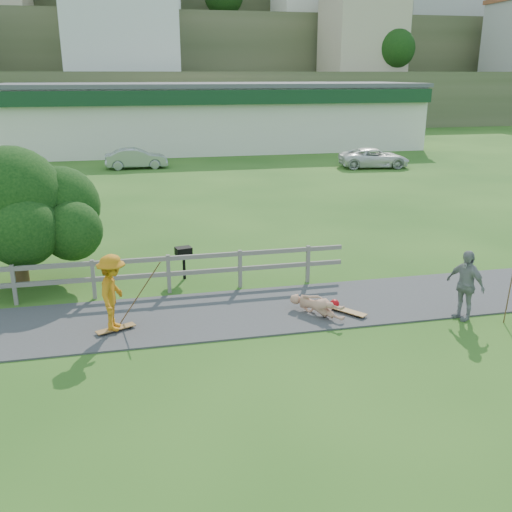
# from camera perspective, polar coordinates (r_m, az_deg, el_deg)

# --- Properties ---
(ground) EXTENTS (260.00, 260.00, 0.00)m
(ground) POSITION_cam_1_polar(r_m,az_deg,el_deg) (13.30, 1.15, -8.08)
(ground) COLOR #234F16
(ground) RESTS_ON ground
(path) EXTENTS (34.00, 3.00, 0.04)m
(path) POSITION_cam_1_polar(r_m,az_deg,el_deg) (14.62, -0.24, -5.51)
(path) COLOR #3A3A3D
(path) RESTS_ON ground
(fence) EXTENTS (15.05, 0.10, 1.10)m
(fence) POSITION_cam_1_polar(r_m,az_deg,el_deg) (15.87, -18.22, -1.82)
(fence) COLOR slate
(fence) RESTS_ON ground
(strip_mall) EXTENTS (32.50, 10.75, 5.10)m
(strip_mall) POSITION_cam_1_polar(r_m,az_deg,el_deg) (47.18, -4.24, 13.81)
(strip_mall) COLOR silver
(strip_mall) RESTS_ON ground
(hillside) EXTENTS (220.00, 67.00, 47.50)m
(hillside) POSITION_cam_1_polar(r_m,az_deg,el_deg) (103.33, -11.76, 22.22)
(hillside) COLOR #404C2C
(hillside) RESTS_ON ground
(skater_rider) EXTENTS (0.90, 1.28, 1.81)m
(skater_rider) POSITION_cam_1_polar(r_m,az_deg,el_deg) (13.56, -14.09, -3.95)
(skater_rider) COLOR #BD7011
(skater_rider) RESTS_ON ground
(skater_fallen) EXTENTS (1.46, 1.19, 0.56)m
(skater_fallen) POSITION_cam_1_polar(r_m,az_deg,el_deg) (14.35, 6.10, -4.96)
(skater_fallen) COLOR tan
(skater_fallen) RESTS_ON ground
(spectator_b) EXTENTS (0.80, 1.12, 1.76)m
(spectator_b) POSITION_cam_1_polar(r_m,az_deg,el_deg) (14.85, 20.18, -2.72)
(spectator_b) COLOR gray
(spectator_b) RESTS_ON ground
(car_silver) EXTENTS (3.93, 1.46, 1.28)m
(car_silver) POSITION_cam_1_polar(r_m,az_deg,el_deg) (37.68, -11.89, 9.53)
(car_silver) COLOR #94979B
(car_silver) RESTS_ON ground
(car_white) EXTENTS (4.69, 2.61, 1.24)m
(car_white) POSITION_cam_1_polar(r_m,az_deg,el_deg) (38.03, 11.73, 9.58)
(car_white) COLOR silver
(car_white) RESTS_ON ground
(tree) EXTENTS (4.69, 4.69, 3.55)m
(tree) POSITION_cam_1_polar(r_m,az_deg,el_deg) (17.52, -23.02, 3.05)
(tree) COLOR black
(tree) RESTS_ON ground
(bbq) EXTENTS (0.51, 0.43, 0.98)m
(bbq) POSITION_cam_1_polar(r_m,az_deg,el_deg) (16.87, -7.22, -0.72)
(bbq) COLOR black
(bbq) RESTS_ON ground
(longboard_rider) EXTENTS (0.94, 0.57, 0.10)m
(longboard_rider) POSITION_cam_1_polar(r_m,az_deg,el_deg) (13.89, -13.83, -7.23)
(longboard_rider) COLOR olive
(longboard_rider) RESTS_ON ground
(longboard_fallen) EXTENTS (0.79, 0.92, 0.11)m
(longboard_fallen) POSITION_cam_1_polar(r_m,az_deg,el_deg) (14.61, 9.19, -5.63)
(longboard_fallen) COLOR olive
(longboard_fallen) RESTS_ON ground
(helmet) EXTENTS (0.25, 0.25, 0.25)m
(helmet) POSITION_cam_1_polar(r_m,az_deg,el_deg) (14.90, 7.85, -4.79)
(helmet) COLOR #B7080E
(helmet) RESTS_ON ground
(pole_rider) EXTENTS (0.03, 0.03, 1.86)m
(pole_rider) POSITION_cam_1_polar(r_m,az_deg,el_deg) (13.91, -11.61, -3.09)
(pole_rider) COLOR brown
(pole_rider) RESTS_ON ground
(pole_spec_left) EXTENTS (0.03, 0.03, 1.73)m
(pole_spec_left) POSITION_cam_1_polar(r_m,az_deg,el_deg) (14.97, 24.04, -3.08)
(pole_spec_left) COLOR brown
(pole_spec_left) RESTS_ON ground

